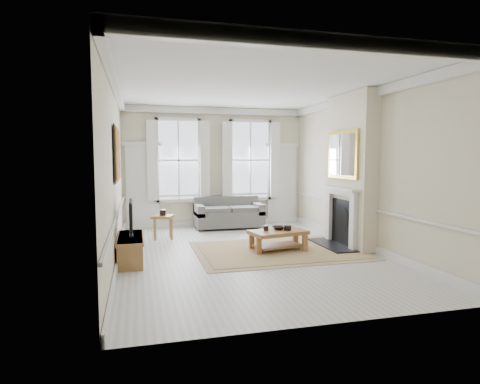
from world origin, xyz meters
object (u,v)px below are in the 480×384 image
object	(u,v)px
sofa	(228,215)
side_table	(163,220)
tv_stand	(131,249)
coffee_table	(278,234)

from	to	relation	value
sofa	side_table	world-z (taller)	sofa
side_table	tv_stand	world-z (taller)	side_table
coffee_table	tv_stand	xyz separation A→B (m)	(-3.03, -0.14, -0.11)
side_table	coffee_table	size ratio (longest dim) A/B	0.47
sofa	side_table	distance (m)	2.19
tv_stand	coffee_table	bearing A→B (deg)	2.71
side_table	tv_stand	bearing A→B (deg)	-109.63
sofa	coffee_table	size ratio (longest dim) A/B	1.47
sofa	side_table	bearing A→B (deg)	-150.03
side_table	coffee_table	world-z (taller)	side_table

